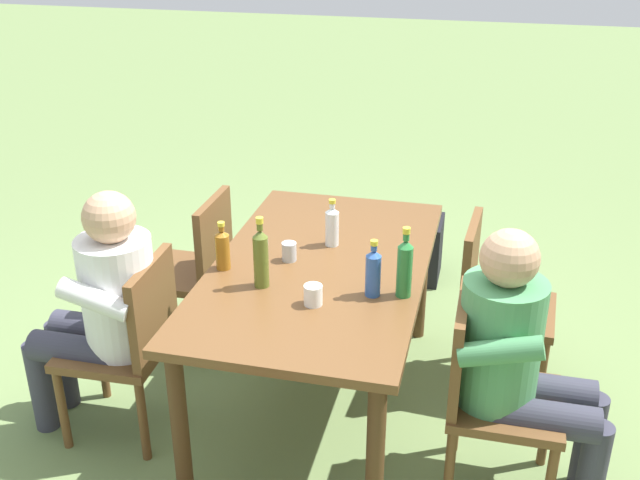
{
  "coord_description": "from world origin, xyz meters",
  "views": [
    {
      "loc": [
        2.9,
        0.7,
        2.29
      ],
      "look_at": [
        0.0,
        0.0,
        0.89
      ],
      "focal_mm": 42.19,
      "sensor_mm": 36.0,
      "label": 1
    }
  ],
  "objects_px": {
    "cup_white": "(313,295)",
    "backpack_by_far_side": "(426,250)",
    "bottle_olive": "(261,257)",
    "bottle_blue": "(373,272)",
    "chair_far_right": "(486,388)",
    "chair_near_right": "(131,338)",
    "person_in_plaid_shirt": "(519,356)",
    "cup_steel": "(289,252)",
    "person_in_white_shirt": "(104,303)",
    "bottle_clear": "(332,226)",
    "chair_far_left": "(492,298)",
    "dining_table": "(320,282)",
    "chair_near_left": "(195,265)",
    "bottle_amber": "(223,249)",
    "bottle_green": "(405,267)"
  },
  "relations": [
    {
      "from": "bottle_olive",
      "to": "cup_white",
      "type": "height_order",
      "value": "bottle_olive"
    },
    {
      "from": "bottle_amber",
      "to": "bottle_clear",
      "type": "bearing_deg",
      "value": 130.13
    },
    {
      "from": "dining_table",
      "to": "chair_near_right",
      "type": "relative_size",
      "value": 1.89
    },
    {
      "from": "person_in_white_shirt",
      "to": "bottle_clear",
      "type": "distance_m",
      "value": 1.08
    },
    {
      "from": "chair_far_right",
      "to": "bottle_blue",
      "type": "xyz_separation_m",
      "value": [
        -0.15,
        -0.49,
        0.38
      ]
    },
    {
      "from": "chair_far_left",
      "to": "backpack_by_far_side",
      "type": "distance_m",
      "value": 1.19
    },
    {
      "from": "cup_white",
      "to": "backpack_by_far_side",
      "type": "relative_size",
      "value": 0.21
    },
    {
      "from": "chair_near_right",
      "to": "bottle_olive",
      "type": "distance_m",
      "value": 0.72
    },
    {
      "from": "person_in_plaid_shirt",
      "to": "cup_steel",
      "type": "height_order",
      "value": "person_in_plaid_shirt"
    },
    {
      "from": "bottle_blue",
      "to": "cup_steel",
      "type": "distance_m",
      "value": 0.48
    },
    {
      "from": "person_in_white_shirt",
      "to": "bottle_green",
      "type": "distance_m",
      "value": 1.31
    },
    {
      "from": "person_in_white_shirt",
      "to": "person_in_plaid_shirt",
      "type": "height_order",
      "value": "same"
    },
    {
      "from": "backpack_by_far_side",
      "to": "cup_white",
      "type": "bearing_deg",
      "value": -9.17
    },
    {
      "from": "person_in_plaid_shirt",
      "to": "cup_steel",
      "type": "distance_m",
      "value": 1.1
    },
    {
      "from": "dining_table",
      "to": "person_in_plaid_shirt",
      "type": "xyz_separation_m",
      "value": [
        0.37,
        0.88,
        -0.02
      ]
    },
    {
      "from": "bottle_clear",
      "to": "bottle_blue",
      "type": "relative_size",
      "value": 0.92
    },
    {
      "from": "chair_near_right",
      "to": "backpack_by_far_side",
      "type": "distance_m",
      "value": 2.15
    },
    {
      "from": "bottle_olive",
      "to": "cup_steel",
      "type": "distance_m",
      "value": 0.28
    },
    {
      "from": "person_in_white_shirt",
      "to": "backpack_by_far_side",
      "type": "relative_size",
      "value": 2.97
    },
    {
      "from": "chair_near_left",
      "to": "bottle_olive",
      "type": "relative_size",
      "value": 2.78
    },
    {
      "from": "dining_table",
      "to": "chair_near_left",
      "type": "height_order",
      "value": "chair_near_left"
    },
    {
      "from": "chair_near_right",
      "to": "bottle_clear",
      "type": "bearing_deg",
      "value": 126.72
    },
    {
      "from": "chair_near_right",
      "to": "bottle_olive",
      "type": "bearing_deg",
      "value": 101.46
    },
    {
      "from": "chair_far_left",
      "to": "person_in_plaid_shirt",
      "type": "distance_m",
      "value": 0.77
    },
    {
      "from": "bottle_blue",
      "to": "bottle_clear",
      "type": "bearing_deg",
      "value": -148.07
    },
    {
      "from": "bottle_olive",
      "to": "cup_steel",
      "type": "relative_size",
      "value": 3.67
    },
    {
      "from": "dining_table",
      "to": "person_in_white_shirt",
      "type": "height_order",
      "value": "person_in_white_shirt"
    },
    {
      "from": "cup_white",
      "to": "cup_steel",
      "type": "height_order",
      "value": "same"
    },
    {
      "from": "cup_white",
      "to": "backpack_by_far_side",
      "type": "distance_m",
      "value": 1.92
    },
    {
      "from": "chair_far_left",
      "to": "person_in_plaid_shirt",
      "type": "height_order",
      "value": "person_in_plaid_shirt"
    },
    {
      "from": "chair_near_left",
      "to": "bottle_blue",
      "type": "bearing_deg",
      "value": 60.62
    },
    {
      "from": "dining_table",
      "to": "chair_far_right",
      "type": "distance_m",
      "value": 0.87
    },
    {
      "from": "bottle_olive",
      "to": "bottle_blue",
      "type": "height_order",
      "value": "bottle_olive"
    },
    {
      "from": "dining_table",
      "to": "backpack_by_far_side",
      "type": "distance_m",
      "value": 1.57
    },
    {
      "from": "person_in_plaid_shirt",
      "to": "backpack_by_far_side",
      "type": "xyz_separation_m",
      "value": [
        -1.82,
        -0.53,
        -0.46
      ]
    },
    {
      "from": "bottle_clear",
      "to": "backpack_by_far_side",
      "type": "xyz_separation_m",
      "value": [
        -1.24,
        0.34,
        -0.67
      ]
    },
    {
      "from": "chair_far_right",
      "to": "bottle_olive",
      "type": "xyz_separation_m",
      "value": [
        -0.12,
        -0.96,
        0.41
      ]
    },
    {
      "from": "chair_near_right",
      "to": "person_in_plaid_shirt",
      "type": "distance_m",
      "value": 1.65
    },
    {
      "from": "person_in_plaid_shirt",
      "to": "bottle_green",
      "type": "xyz_separation_m",
      "value": [
        -0.18,
        -0.48,
        0.24
      ]
    },
    {
      "from": "chair_far_right",
      "to": "chair_far_left",
      "type": "height_order",
      "value": "same"
    },
    {
      "from": "chair_far_right",
      "to": "person_in_white_shirt",
      "type": "distance_m",
      "value": 1.65
    },
    {
      "from": "bottle_clear",
      "to": "bottle_blue",
      "type": "bearing_deg",
      "value": 31.93
    },
    {
      "from": "chair_near_left",
      "to": "bottle_clear",
      "type": "relative_size",
      "value": 3.8
    },
    {
      "from": "person_in_plaid_shirt",
      "to": "chair_far_right",
      "type": "bearing_deg",
      "value": -90.04
    },
    {
      "from": "cup_steel",
      "to": "bottle_amber",
      "type": "bearing_deg",
      "value": -60.95
    },
    {
      "from": "chair_far_left",
      "to": "bottle_green",
      "type": "bearing_deg",
      "value": -33.0
    },
    {
      "from": "dining_table",
      "to": "person_in_white_shirt",
      "type": "distance_m",
      "value": 0.95
    },
    {
      "from": "bottle_amber",
      "to": "bottle_blue",
      "type": "relative_size",
      "value": 0.9
    },
    {
      "from": "bottle_olive",
      "to": "bottle_amber",
      "type": "distance_m",
      "value": 0.24
    },
    {
      "from": "person_in_white_shirt",
      "to": "bottle_amber",
      "type": "relative_size",
      "value": 5.31
    }
  ]
}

